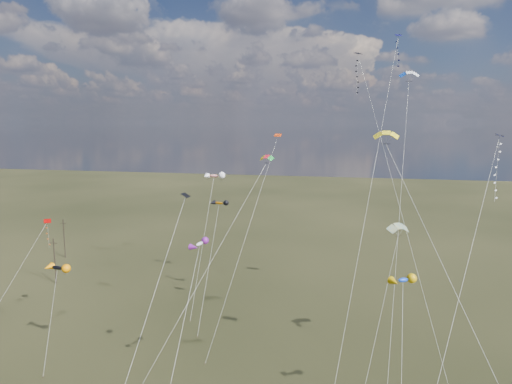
% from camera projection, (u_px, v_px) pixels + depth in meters
% --- Properties ---
extents(utility_pole_near, '(1.40, 0.20, 8.00)m').
position_uv_depth(utility_pole_near, '(55.00, 261.00, 78.07)').
color(utility_pole_near, black).
rests_on(utility_pole_near, ground).
extents(utility_pole_far, '(1.40, 0.20, 8.00)m').
position_uv_depth(utility_pole_far, '(64.00, 238.00, 93.29)').
color(utility_pole_far, black).
rests_on(utility_pole_far, ground).
extents(diamond_black_high, '(11.20, 18.44, 36.90)m').
position_uv_depth(diamond_black_high, '(362.00, 90.00, 60.76)').
color(diamond_black_high, black).
rests_on(diamond_black_high, ground).
extents(diamond_navy_tall, '(6.84, 22.71, 37.99)m').
position_uv_depth(diamond_navy_tall, '(392.00, 79.00, 53.35)').
color(diamond_navy_tall, '#0C0B46').
rests_on(diamond_navy_tall, ground).
extents(diamond_black_mid, '(2.23, 17.39, 20.69)m').
position_uv_depth(diamond_black_mid, '(160.00, 274.00, 40.22)').
color(diamond_black_mid, black).
rests_on(diamond_black_mid, ground).
extents(diamond_red_low, '(6.08, 8.76, 14.52)m').
position_uv_depth(diamond_red_low, '(45.00, 239.00, 61.58)').
color(diamond_red_low, '#A20101').
rests_on(diamond_red_low, ground).
extents(diamond_navy_right, '(9.81, 19.00, 26.43)m').
position_uv_depth(diamond_navy_right, '(493.00, 182.00, 41.25)').
color(diamond_navy_right, '#0A0D55').
rests_on(diamond_navy_right, ground).
extents(diamond_orange_center, '(6.56, 13.71, 26.03)m').
position_uv_depth(diamond_orange_center, '(260.00, 193.00, 57.76)').
color(diamond_orange_center, red).
rests_on(diamond_orange_center, ground).
extents(parafoil_yellow, '(13.22, 18.52, 27.07)m').
position_uv_depth(parafoil_yellow, '(387.00, 135.00, 43.46)').
color(parafoil_yellow, yellow).
rests_on(parafoil_yellow, ground).
extents(parafoil_blue_white, '(4.11, 22.14, 34.61)m').
position_uv_depth(parafoil_blue_white, '(409.00, 74.00, 59.73)').
color(parafoil_blue_white, blue).
rests_on(parafoil_blue_white, ground).
extents(parafoil_striped, '(5.07, 10.48, 16.63)m').
position_uv_depth(parafoil_striped, '(399.00, 226.00, 51.18)').
color(parafoil_striped, gold).
rests_on(parafoil_striped, ground).
extents(parafoil_tricolor, '(11.31, 16.68, 23.68)m').
position_uv_depth(parafoil_tricolor, '(265.00, 159.00, 57.76)').
color(parafoil_tricolor, yellow).
rests_on(parafoil_tricolor, ground).
extents(novelty_black_orange, '(3.32, 6.67, 10.99)m').
position_uv_depth(novelty_black_orange, '(57.00, 268.00, 54.01)').
color(novelty_black_orange, black).
rests_on(novelty_black_orange, ground).
extents(novelty_orange_black, '(3.11, 13.88, 15.92)m').
position_uv_depth(novelty_orange_black, '(219.00, 203.00, 69.09)').
color(novelty_orange_black, '#C86F05').
rests_on(novelty_orange_black, ground).
extents(novelty_white_purple, '(1.29, 15.04, 16.00)m').
position_uv_depth(novelty_white_purple, '(199.00, 245.00, 45.07)').
color(novelty_white_purple, white).
rests_on(novelty_white_purple, ground).
extents(novelty_redwhite_stripe, '(3.20, 16.20, 19.38)m').
position_uv_depth(novelty_redwhite_stripe, '(214.00, 176.00, 75.99)').
color(novelty_redwhite_stripe, red).
rests_on(novelty_redwhite_stripe, ground).
extents(novelty_blue_yellow, '(2.13, 10.26, 14.55)m').
position_uv_depth(novelty_blue_yellow, '(403.00, 281.00, 39.08)').
color(novelty_blue_yellow, blue).
rests_on(novelty_blue_yellow, ground).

